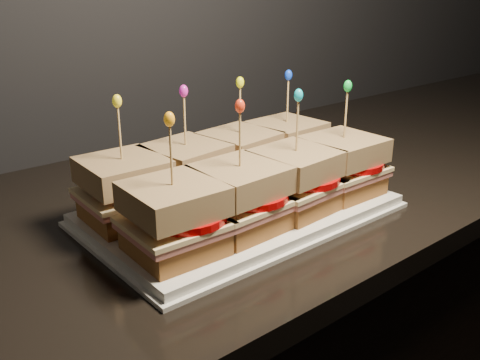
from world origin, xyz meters
TOP-DOWN VIEW (x-y plane):
  - granite_slab at (0.14, 1.69)m, footprint 2.48×0.63m
  - platter at (-0.06, 1.60)m, footprint 0.41×0.26m
  - platter_rim at (-0.06, 1.60)m, footprint 0.42×0.27m
  - sandwich_0_bread_bot at (-0.21, 1.66)m, footprint 0.10×0.10m
  - sandwich_0_ham at (-0.21, 1.66)m, footprint 0.11×0.11m
  - sandwich_0_cheese at (-0.21, 1.66)m, footprint 0.11×0.11m
  - sandwich_0_tomato at (-0.20, 1.65)m, footprint 0.10×0.10m
  - sandwich_0_bread_top at (-0.21, 1.66)m, footprint 0.10×0.10m
  - sandwich_0_pick at (-0.21, 1.66)m, footprint 0.00×0.00m
  - sandwich_0_frill at (-0.21, 1.66)m, footprint 0.01×0.01m
  - sandwich_1_bread_bot at (-0.11, 1.66)m, footprint 0.11×0.11m
  - sandwich_1_ham at (-0.11, 1.66)m, footprint 0.12×0.12m
  - sandwich_1_cheese at (-0.11, 1.66)m, footprint 0.12×0.12m
  - sandwich_1_tomato at (-0.10, 1.65)m, footprint 0.10×0.10m
  - sandwich_1_bread_top at (-0.11, 1.66)m, footprint 0.11×0.11m
  - sandwich_1_pick at (-0.11, 1.66)m, footprint 0.00×0.00m
  - sandwich_1_frill at (-0.11, 1.66)m, footprint 0.01×0.01m
  - sandwich_2_bread_bot at (-0.01, 1.66)m, footprint 0.11×0.11m
  - sandwich_2_ham at (-0.01, 1.66)m, footprint 0.12×0.12m
  - sandwich_2_cheese at (-0.01, 1.66)m, footprint 0.12×0.12m
  - sandwich_2_tomato at (-0.00, 1.65)m, footprint 0.10×0.10m
  - sandwich_2_bread_top at (-0.01, 1.66)m, footprint 0.11×0.11m
  - sandwich_2_pick at (-0.01, 1.66)m, footprint 0.00×0.00m
  - sandwich_2_frill at (-0.01, 1.66)m, footprint 0.01×0.01m
  - sandwich_3_bread_bot at (0.09, 1.66)m, footprint 0.10×0.10m
  - sandwich_3_ham at (0.09, 1.66)m, footprint 0.11×0.11m
  - sandwich_3_cheese at (0.09, 1.66)m, footprint 0.11×0.11m
  - sandwich_3_tomato at (0.10, 1.65)m, footprint 0.10×0.10m
  - sandwich_3_bread_top at (0.09, 1.66)m, footprint 0.10×0.10m
  - sandwich_3_pick at (0.09, 1.66)m, footprint 0.00×0.00m
  - sandwich_3_frill at (0.09, 1.66)m, footprint 0.01×0.01m
  - sandwich_4_bread_bot at (-0.21, 1.54)m, footprint 0.10×0.10m
  - sandwich_4_ham at (-0.21, 1.54)m, footprint 0.11×0.11m
  - sandwich_4_cheese at (-0.21, 1.54)m, footprint 0.11×0.11m
  - sandwich_4_tomato at (-0.20, 1.54)m, footprint 0.10×0.10m
  - sandwich_4_bread_top at (-0.21, 1.54)m, footprint 0.10×0.10m
  - sandwich_4_pick at (-0.21, 1.54)m, footprint 0.00×0.00m
  - sandwich_4_frill at (-0.21, 1.54)m, footprint 0.01×0.01m
  - sandwich_5_bread_bot at (-0.11, 1.54)m, footprint 0.10×0.10m
  - sandwich_5_ham at (-0.11, 1.54)m, footprint 0.11×0.11m
  - sandwich_5_cheese at (-0.11, 1.54)m, footprint 0.11×0.11m
  - sandwich_5_tomato at (-0.10, 1.54)m, footprint 0.10×0.10m
  - sandwich_5_bread_top at (-0.11, 1.54)m, footprint 0.10×0.10m
  - sandwich_5_pick at (-0.11, 1.54)m, footprint 0.00×0.00m
  - sandwich_5_frill at (-0.11, 1.54)m, footprint 0.01×0.01m
  - sandwich_6_bread_bot at (-0.01, 1.54)m, footprint 0.10×0.10m
  - sandwich_6_ham at (-0.01, 1.54)m, footprint 0.11×0.11m
  - sandwich_6_cheese at (-0.01, 1.54)m, footprint 0.12×0.11m
  - sandwich_6_tomato at (-0.00, 1.54)m, footprint 0.10×0.10m
  - sandwich_6_bread_top at (-0.01, 1.54)m, footprint 0.11×0.11m
  - sandwich_6_pick at (-0.01, 1.54)m, footprint 0.00×0.00m
  - sandwich_6_frill at (-0.01, 1.54)m, footprint 0.01×0.01m
  - sandwich_7_bread_bot at (0.09, 1.54)m, footprint 0.10×0.10m
  - sandwich_7_ham at (0.09, 1.54)m, footprint 0.11×0.11m
  - sandwich_7_cheese at (0.09, 1.54)m, footprint 0.11×0.11m
  - sandwich_7_tomato at (0.10, 1.54)m, footprint 0.10×0.10m
  - sandwich_7_bread_top at (0.09, 1.54)m, footprint 0.10×0.10m
  - sandwich_7_pick at (0.09, 1.54)m, footprint 0.00×0.00m
  - sandwich_7_frill at (0.09, 1.54)m, footprint 0.01×0.01m

SIDE VIEW (x-z plane):
  - granite_slab at x=0.14m, z-range 0.86..0.90m
  - platter_rim at x=-0.06m, z-range 0.90..0.90m
  - platter at x=-0.06m, z-range 0.90..0.92m
  - sandwich_0_bread_bot at x=-0.21m, z-range 0.92..0.94m
  - sandwich_1_bread_bot at x=-0.11m, z-range 0.92..0.94m
  - sandwich_2_bread_bot at x=-0.01m, z-range 0.92..0.94m
  - sandwich_3_bread_bot at x=0.09m, z-range 0.92..0.94m
  - sandwich_4_bread_bot at x=-0.21m, z-range 0.92..0.94m
  - sandwich_5_bread_bot at x=-0.11m, z-range 0.92..0.94m
  - sandwich_6_bread_bot at x=-0.01m, z-range 0.92..0.94m
  - sandwich_7_bread_bot at x=0.09m, z-range 0.92..0.94m
  - sandwich_0_ham at x=-0.21m, z-range 0.94..0.95m
  - sandwich_1_ham at x=-0.11m, z-range 0.94..0.95m
  - sandwich_2_ham at x=-0.01m, z-range 0.94..0.95m
  - sandwich_3_ham at x=0.09m, z-range 0.94..0.95m
  - sandwich_4_ham at x=-0.21m, z-range 0.94..0.95m
  - sandwich_5_ham at x=-0.11m, z-range 0.94..0.95m
  - sandwich_6_ham at x=-0.01m, z-range 0.94..0.95m
  - sandwich_7_ham at x=0.09m, z-range 0.94..0.95m
  - sandwich_0_cheese at x=-0.21m, z-range 0.95..0.96m
  - sandwich_1_cheese at x=-0.11m, z-range 0.95..0.96m
  - sandwich_2_cheese at x=-0.01m, z-range 0.95..0.96m
  - sandwich_3_cheese at x=0.09m, z-range 0.95..0.96m
  - sandwich_4_cheese at x=-0.21m, z-range 0.95..0.96m
  - sandwich_5_cheese at x=-0.11m, z-range 0.95..0.96m
  - sandwich_6_cheese at x=-0.01m, z-range 0.95..0.96m
  - sandwich_7_cheese at x=0.09m, z-range 0.95..0.96m
  - sandwich_0_tomato at x=-0.20m, z-range 0.96..0.97m
  - sandwich_1_tomato at x=-0.10m, z-range 0.96..0.97m
  - sandwich_2_tomato at x=0.00m, z-range 0.96..0.97m
  - sandwich_3_tomato at x=0.10m, z-range 0.96..0.97m
  - sandwich_4_tomato at x=-0.20m, z-range 0.96..0.97m
  - sandwich_5_tomato at x=-0.10m, z-range 0.96..0.97m
  - sandwich_6_tomato at x=0.00m, z-range 0.96..0.97m
  - sandwich_7_tomato at x=0.10m, z-range 0.96..0.97m
  - sandwich_0_bread_top at x=-0.21m, z-range 0.97..1.00m
  - sandwich_1_bread_top at x=-0.11m, z-range 0.97..1.00m
  - sandwich_2_bread_top at x=-0.01m, z-range 0.97..1.00m
  - sandwich_3_bread_top at x=0.09m, z-range 0.97..1.00m
  - sandwich_4_bread_top at x=-0.21m, z-range 0.97..1.00m
  - sandwich_5_bread_top at x=-0.11m, z-range 0.97..1.00m
  - sandwich_6_bread_top at x=-0.01m, z-range 0.97..1.00m
  - sandwich_7_bread_top at x=0.09m, z-range 0.97..1.00m
  - sandwich_0_pick at x=-0.21m, z-range 0.98..1.07m
  - sandwich_1_pick at x=-0.11m, z-range 0.98..1.07m
  - sandwich_2_pick at x=-0.01m, z-range 0.98..1.07m
  - sandwich_3_pick at x=0.09m, z-range 0.98..1.07m
  - sandwich_4_pick at x=-0.21m, z-range 0.98..1.07m
  - sandwich_5_pick at x=-0.11m, z-range 0.98..1.07m
  - sandwich_6_pick at x=-0.01m, z-range 0.98..1.07m
  - sandwich_7_pick at x=0.09m, z-range 0.98..1.07m
  - sandwich_0_frill at x=-0.21m, z-range 1.07..1.08m
  - sandwich_1_frill at x=-0.11m, z-range 1.07..1.08m
  - sandwich_2_frill at x=-0.01m, z-range 1.07..1.08m
  - sandwich_3_frill at x=0.09m, z-range 1.07..1.08m
  - sandwich_4_frill at x=-0.21m, z-range 1.07..1.08m
  - sandwich_5_frill at x=-0.11m, z-range 1.07..1.08m
  - sandwich_6_frill at x=-0.01m, z-range 1.07..1.08m
  - sandwich_7_frill at x=0.09m, z-range 1.07..1.08m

